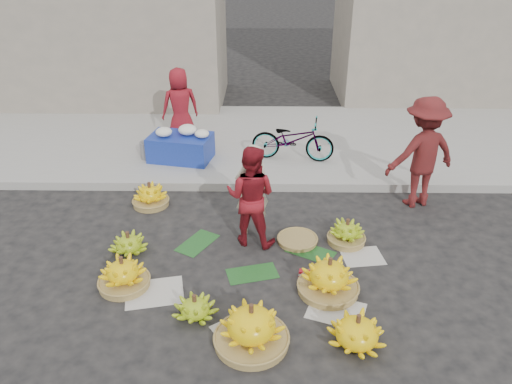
{
  "coord_description": "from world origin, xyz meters",
  "views": [
    {
      "loc": [
        0.02,
        -5.43,
        3.99
      ],
      "look_at": [
        -0.07,
        0.75,
        0.7
      ],
      "focal_mm": 35.0,
      "sensor_mm": 36.0,
      "label": 1
    }
  ],
  "objects_px": {
    "vendor_cream": "(252,190)",
    "bicycle": "(293,139)",
    "banana_bunch_4": "(329,277)",
    "flower_table": "(181,146)",
    "banana_bunch_0": "(123,274)"
  },
  "relations": [
    {
      "from": "vendor_cream",
      "to": "bicycle",
      "type": "distance_m",
      "value": 2.45
    },
    {
      "from": "banana_bunch_4",
      "to": "vendor_cream",
      "type": "height_order",
      "value": "vendor_cream"
    },
    {
      "from": "vendor_cream",
      "to": "flower_table",
      "type": "height_order",
      "value": "vendor_cream"
    },
    {
      "from": "vendor_cream",
      "to": "bicycle",
      "type": "xyz_separation_m",
      "value": [
        0.7,
        2.34,
        -0.17
      ]
    },
    {
      "from": "bicycle",
      "to": "banana_bunch_4",
      "type": "bearing_deg",
      "value": -167.32
    },
    {
      "from": "banana_bunch_4",
      "to": "vendor_cream",
      "type": "relative_size",
      "value": 0.62
    },
    {
      "from": "banana_bunch_0",
      "to": "vendor_cream",
      "type": "relative_size",
      "value": 0.46
    },
    {
      "from": "banana_bunch_0",
      "to": "vendor_cream",
      "type": "height_order",
      "value": "vendor_cream"
    },
    {
      "from": "banana_bunch_4",
      "to": "flower_table",
      "type": "bearing_deg",
      "value": 122.38
    },
    {
      "from": "banana_bunch_4",
      "to": "bicycle",
      "type": "bearing_deg",
      "value": 94.05
    },
    {
      "from": "banana_bunch_4",
      "to": "bicycle",
      "type": "relative_size",
      "value": 0.57
    },
    {
      "from": "banana_bunch_0",
      "to": "bicycle",
      "type": "bearing_deg",
      "value": 57.95
    },
    {
      "from": "flower_table",
      "to": "banana_bunch_4",
      "type": "bearing_deg",
      "value": -46.1
    },
    {
      "from": "vendor_cream",
      "to": "banana_bunch_0",
      "type": "bearing_deg",
      "value": 15.92
    },
    {
      "from": "vendor_cream",
      "to": "flower_table",
      "type": "xyz_separation_m",
      "value": [
        -1.38,
        2.32,
        -0.3
      ]
    }
  ]
}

